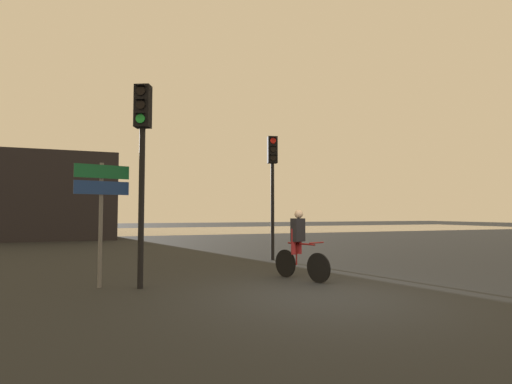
{
  "coord_description": "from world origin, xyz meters",
  "views": [
    {
      "loc": [
        -3.77,
        -6.56,
        1.53
      ],
      "look_at": [
        0.5,
        5.0,
        2.2
      ],
      "focal_mm": 28.0,
      "sensor_mm": 36.0,
      "label": 1
    }
  ],
  "objects_px": {
    "traffic_light_center": "(272,173)",
    "direction_sign_post": "(101,201)",
    "traffic_light_near_left": "(142,146)",
    "cyclist": "(299,244)",
    "distant_building": "(34,196)"
  },
  "relations": [
    {
      "from": "traffic_light_center",
      "to": "cyclist",
      "type": "relative_size",
      "value": 2.54
    },
    {
      "from": "distant_building",
      "to": "direction_sign_post",
      "type": "bearing_deg",
      "value": -77.24
    },
    {
      "from": "traffic_light_near_left",
      "to": "traffic_light_center",
      "type": "bearing_deg",
      "value": -115.83
    },
    {
      "from": "traffic_light_center",
      "to": "traffic_light_near_left",
      "type": "relative_size",
      "value": 0.97
    },
    {
      "from": "cyclist",
      "to": "distant_building",
      "type": "bearing_deg",
      "value": -84.92
    },
    {
      "from": "traffic_light_center",
      "to": "direction_sign_post",
      "type": "relative_size",
      "value": 1.58
    },
    {
      "from": "distant_building",
      "to": "traffic_light_near_left",
      "type": "relative_size",
      "value": 2.17
    },
    {
      "from": "traffic_light_center",
      "to": "direction_sign_post",
      "type": "height_order",
      "value": "traffic_light_center"
    },
    {
      "from": "direction_sign_post",
      "to": "cyclist",
      "type": "height_order",
      "value": "direction_sign_post"
    },
    {
      "from": "traffic_light_near_left",
      "to": "direction_sign_post",
      "type": "relative_size",
      "value": 1.63
    },
    {
      "from": "direction_sign_post",
      "to": "cyclist",
      "type": "xyz_separation_m",
      "value": [
        4.33,
        -0.49,
        -0.97
      ]
    },
    {
      "from": "distant_building",
      "to": "direction_sign_post",
      "type": "distance_m",
      "value": 17.85
    },
    {
      "from": "distant_building",
      "to": "traffic_light_near_left",
      "type": "distance_m",
      "value": 18.37
    },
    {
      "from": "direction_sign_post",
      "to": "distant_building",
      "type": "bearing_deg",
      "value": -90.88
    },
    {
      "from": "traffic_light_near_left",
      "to": "cyclist",
      "type": "bearing_deg",
      "value": -157.4
    }
  ]
}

